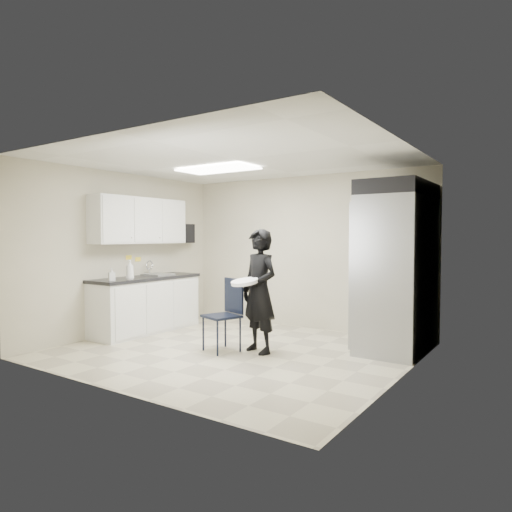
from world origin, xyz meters
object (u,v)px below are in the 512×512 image
Objects in this scene: commercial_fridge at (397,274)px; folding_chair at (222,316)px; man_tuxedo at (259,291)px; lower_counter at (146,306)px.

commercial_fridge is 2.19× the size of folding_chair.
commercial_fridge reaches higher than folding_chair.
folding_chair is 0.58× the size of man_tuxedo.
lower_counter is 3.98m from commercial_fridge.
commercial_fridge is (3.78, 1.07, 0.62)m from lower_counter.
lower_counter is 1.14× the size of man_tuxedo.
commercial_fridge is 1.26× the size of man_tuxedo.
commercial_fridge is at bearing 54.77° from man_tuxedo.
man_tuxedo is at bearing -142.65° from commercial_fridge.
man_tuxedo reaches higher than folding_chair.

